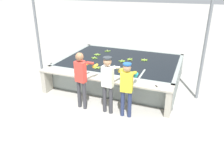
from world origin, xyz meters
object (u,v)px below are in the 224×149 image
object	(u,v)px
banana_bunch_floating_0	(108,51)
worker_2	(127,85)
banana_bunch_floating_3	(122,61)
knife_0	(158,87)
banana_bunch_floating_2	(94,58)
banana_bunch_floating_4	(130,59)
support_post_right	(204,51)
banana_bunch_floating_5	(97,55)
banana_bunch_floating_6	(144,60)
worker_0	(81,75)
banana_bunch_floating_1	(97,67)
support_post_left	(38,38)
worker_1	(108,80)

from	to	relation	value
banana_bunch_floating_0	worker_2	bearing A→B (deg)	-59.42
banana_bunch_floating_3	knife_0	bearing A→B (deg)	-46.60
banana_bunch_floating_0	banana_bunch_floating_2	size ratio (longest dim) A/B	0.89
banana_bunch_floating_4	support_post_right	xyz separation A→B (m)	(2.49, -0.60, 0.76)
knife_0	worker_2	bearing A→B (deg)	-151.19
banana_bunch_floating_5	banana_bunch_floating_6	bearing A→B (deg)	1.07
worker_0	support_post_right	size ratio (longest dim) A/B	0.54
banana_bunch_floating_1	banana_bunch_floating_5	world-z (taller)	same
banana_bunch_floating_0	banana_bunch_floating_1	size ratio (longest dim) A/B	0.91
support_post_left	worker_0	bearing A→B (deg)	-28.73
banana_bunch_floating_0	worker_0	bearing A→B (deg)	-81.18
knife_0	support_post_left	bearing A→B (deg)	168.58
worker_1	banana_bunch_floating_6	size ratio (longest dim) A/B	5.97
banana_bunch_floating_4	knife_0	bearing A→B (deg)	-54.89
worker_2	banana_bunch_floating_4	bearing A→B (deg)	105.05
banana_bunch_floating_1	banana_bunch_floating_4	size ratio (longest dim) A/B	1.07
support_post_right	banana_bunch_floating_1	bearing A→B (deg)	-169.16
banana_bunch_floating_3	banana_bunch_floating_0	bearing A→B (deg)	134.64
worker_1	knife_0	xyz separation A→B (m)	(1.30, 0.42, -0.19)
worker_0	worker_1	xyz separation A→B (m)	(0.81, 0.04, -0.02)
banana_bunch_floating_3	banana_bunch_floating_6	distance (m)	0.84
worker_0	banana_bunch_floating_2	world-z (taller)	worker_0
worker_0	banana_bunch_floating_6	world-z (taller)	worker_0
banana_bunch_floating_4	support_post_right	size ratio (longest dim) A/B	0.08
worker_0	banana_bunch_floating_6	xyz separation A→B (m)	(1.23, 2.59, -0.20)
banana_bunch_floating_5	worker_0	bearing A→B (deg)	-74.89
worker_2	banana_bunch_floating_2	distance (m)	2.86
worker_1	banana_bunch_floating_3	xyz separation A→B (m)	(-0.31, 2.12, -0.18)
banana_bunch_floating_0	banana_bunch_floating_2	xyz separation A→B (m)	(-0.12, -1.05, 0.00)
worker_2	support_post_right	world-z (taller)	support_post_right
worker_0	banana_bunch_floating_2	bearing A→B (deg)	105.99
banana_bunch_floating_2	banana_bunch_floating_1	bearing A→B (deg)	-59.58
banana_bunch_floating_0	banana_bunch_floating_6	distance (m)	1.82
worker_1	knife_0	distance (m)	1.38
banana_bunch_floating_2	support_post_right	world-z (taller)	support_post_right
worker_0	banana_bunch_floating_3	xyz separation A→B (m)	(0.50, 2.17, -0.20)
banana_bunch_floating_6	support_post_left	size ratio (longest dim) A/B	0.09
worker_1	support_post_left	bearing A→B (deg)	158.03
banana_bunch_floating_0	banana_bunch_floating_1	world-z (taller)	same
banana_bunch_floating_2	support_post_right	size ratio (longest dim) A/B	0.09
banana_bunch_floating_2	banana_bunch_floating_5	size ratio (longest dim) A/B	1.00
banana_bunch_floating_0	support_post_left	distance (m)	2.82
worker_2	banana_bunch_floating_0	bearing A→B (deg)	120.58
banana_bunch_floating_4	knife_0	size ratio (longest dim) A/B	0.88
banana_bunch_floating_6	support_post_left	bearing A→B (deg)	-162.58
worker_0	banana_bunch_floating_4	distance (m)	2.57
knife_0	banana_bunch_floating_4	bearing A→B (deg)	125.11
banana_bunch_floating_4	support_post_right	distance (m)	2.67
banana_bunch_floating_0	banana_bunch_floating_5	xyz separation A→B (m)	(-0.20, -0.62, -0.00)
banana_bunch_floating_0	support_post_left	size ratio (longest dim) A/B	0.08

